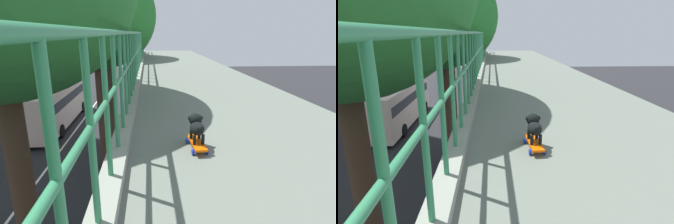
# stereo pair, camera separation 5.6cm
# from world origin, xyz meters

# --- Properties ---
(city_bus) EXTENTS (2.76, 10.64, 3.30)m
(city_bus) POSITION_xyz_m (-7.61, 21.78, 1.87)
(city_bus) COLOR beige
(city_bus) RESTS_ON ground
(roadside_tree_far) EXTENTS (5.91, 5.91, 10.78)m
(roadside_tree_far) POSITION_xyz_m (-2.46, 14.32, 8.08)
(roadside_tree_far) COLOR #4A3024
(roadside_tree_far) RESTS_ON ground
(roadside_tree_farthest) EXTENTS (3.67, 3.67, 9.17)m
(roadside_tree_farthest) POSITION_xyz_m (-2.43, 17.08, 7.21)
(roadside_tree_farthest) COLOR #483D29
(roadside_tree_farthest) RESTS_ON ground
(toy_skateboard) EXTENTS (0.20, 0.49, 0.09)m
(toy_skateboard) POSITION_xyz_m (0.60, 2.77, 6.13)
(toy_skateboard) COLOR #F55A04
(toy_skateboard) RESTS_ON overpass_deck
(small_dog) EXTENTS (0.18, 0.35, 0.30)m
(small_dog) POSITION_xyz_m (0.60, 2.81, 6.33)
(small_dog) COLOR black
(small_dog) RESTS_ON toy_skateboard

